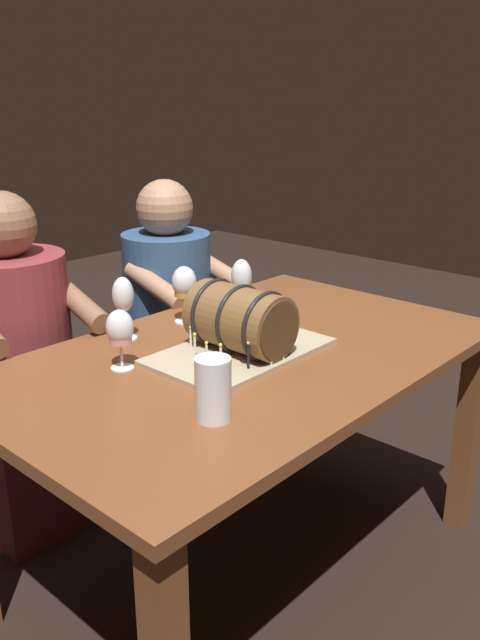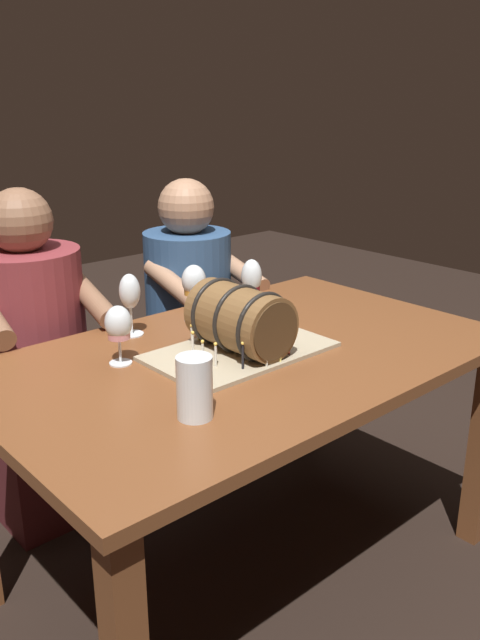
# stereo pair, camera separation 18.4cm
# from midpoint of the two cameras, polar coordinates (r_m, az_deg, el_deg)

# --- Properties ---
(ground_plane) EXTENTS (8.00, 8.00, 0.00)m
(ground_plane) POSITION_cam_midpoint_polar(r_m,az_deg,el_deg) (2.27, -1.95, -20.76)
(ground_plane) COLOR black
(dining_table) EXTENTS (1.49, 0.92, 0.75)m
(dining_table) POSITION_cam_midpoint_polar(r_m,az_deg,el_deg) (1.92, -2.16, -5.65)
(dining_table) COLOR brown
(dining_table) RESTS_ON ground
(barrel_cake) EXTENTS (0.52, 0.31, 0.20)m
(barrel_cake) POSITION_cam_midpoint_polar(r_m,az_deg,el_deg) (1.84, -2.86, -0.37)
(barrel_cake) COLOR tan
(barrel_cake) RESTS_ON dining_table
(wine_glass_rose) EXTENTS (0.07, 0.07, 0.17)m
(wine_glass_rose) POSITION_cam_midpoint_polar(r_m,az_deg,el_deg) (1.77, -13.35, -0.91)
(wine_glass_rose) COLOR white
(wine_glass_rose) RESTS_ON dining_table
(wine_glass_amber) EXTENTS (0.08, 0.08, 0.19)m
(wine_glass_amber) POSITION_cam_midpoint_polar(r_m,az_deg,el_deg) (2.11, -7.37, 3.04)
(wine_glass_amber) COLOR white
(wine_glass_amber) RESTS_ON dining_table
(wine_glass_red) EXTENTS (0.07, 0.07, 0.20)m
(wine_glass_red) POSITION_cam_midpoint_polar(r_m,az_deg,el_deg) (2.12, -2.35, 3.54)
(wine_glass_red) COLOR white
(wine_glass_red) RESTS_ON dining_table
(wine_glass_empty) EXTENTS (0.07, 0.07, 0.19)m
(wine_glass_empty) POSITION_cam_midpoint_polar(r_m,az_deg,el_deg) (1.99, -12.77, 1.93)
(wine_glass_empty) COLOR white
(wine_glass_empty) RESTS_ON dining_table
(beer_pint) EXTENTS (0.08, 0.08, 0.15)m
(beer_pint) POSITION_cam_midpoint_polar(r_m,az_deg,el_deg) (1.48, -5.93, -6.26)
(beer_pint) COLOR white
(beer_pint) RESTS_ON dining_table
(person_seated_left) EXTENTS (0.43, 0.51, 1.18)m
(person_seated_left) POSITION_cam_midpoint_polar(r_m,az_deg,el_deg) (2.32, -20.74, -4.99)
(person_seated_left) COLOR #4C1B1E
(person_seated_left) RESTS_ON ground
(person_seated_right) EXTENTS (0.40, 0.49, 1.16)m
(person_seated_right) POSITION_cam_midpoint_polar(r_m,az_deg,el_deg) (2.65, -8.11, -1.34)
(person_seated_right) COLOR #1B2D46
(person_seated_right) RESTS_ON ground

